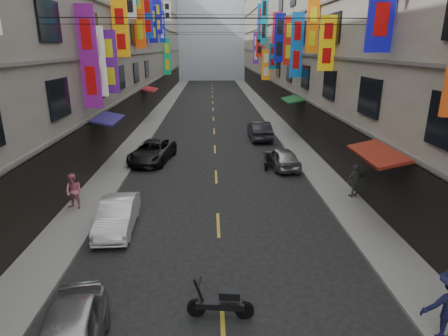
{
  "coord_description": "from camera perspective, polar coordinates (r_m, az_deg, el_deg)",
  "views": [
    {
      "loc": [
        -0.25,
        4.1,
        6.95
      ],
      "look_at": [
        0.05,
        12.55,
        4.22
      ],
      "focal_mm": 30.0,
      "sensor_mm": 36.0,
      "label": 1
    }
  ],
  "objects": [
    {
      "name": "lane_markings",
      "position": [
        35.58,
        -1.57,
        6.66
      ],
      "size": [
        0.12,
        80.2,
        0.01
      ],
      "color": "gold",
      "rests_on": "ground"
    },
    {
      "name": "haze_block",
      "position": [
        87.99,
        -1.96,
        20.55
      ],
      "size": [
        18.0,
        8.0,
        22.0
      ],
      "primitive_type": "cube",
      "color": "silver",
      "rests_on": "ground"
    },
    {
      "name": "scooter_far_right",
      "position": [
        22.76,
        6.78,
        1.18
      ],
      "size": [
        0.76,
        1.75,
        1.14
      ],
      "rotation": [
        0.0,
        0.0,
        2.83
      ],
      "color": "black",
      "rests_on": "ground"
    },
    {
      "name": "street_awnings",
      "position": [
        22.27,
        -4.61,
        7.64
      ],
      "size": [
        13.99,
        35.2,
        0.41
      ],
      "color": "#124323",
      "rests_on": "ground"
    },
    {
      "name": "sidewalk_left",
      "position": [
        38.94,
        -10.55,
        7.43
      ],
      "size": [
        2.0,
        90.0,
        0.12
      ],
      "primitive_type": "cube",
      "color": "slate",
      "rests_on": "ground"
    },
    {
      "name": "scooter_crossing",
      "position": [
        10.62,
        -0.39,
        -19.89
      ],
      "size": [
        1.8,
        0.53,
        1.14
      ],
      "rotation": [
        0.0,
        0.0,
        1.46
      ],
      "color": "black",
      "rests_on": "ground"
    },
    {
      "name": "pedestrian_rfar",
      "position": [
        18.79,
        19.36,
        -1.85
      ],
      "size": [
        1.08,
        0.85,
        1.61
      ],
      "primitive_type": "imported",
      "rotation": [
        0.0,
        0.0,
        3.52
      ],
      "color": "#59585B",
      "rests_on": "sidewalk_right"
    },
    {
      "name": "shop_signage",
      "position": [
        30.99,
        -2.06,
        21.74
      ],
      "size": [
        14.0,
        55.0,
        12.02
      ],
      "color": "#0F20B3",
      "rests_on": "ground"
    },
    {
      "name": "car_right_mid",
      "position": [
        22.78,
        8.84,
        1.56
      ],
      "size": [
        1.9,
        3.79,
        1.24
      ],
      "primitive_type": "imported",
      "rotation": [
        0.0,
        0.0,
        3.27
      ],
      "color": "#A5A5A9",
      "rests_on": "ground"
    },
    {
      "name": "building_row_left",
      "position": [
        39.75,
        -20.53,
        20.53
      ],
      "size": [
        10.14,
        90.0,
        19.0
      ],
      "color": "gray",
      "rests_on": "ground"
    },
    {
      "name": "car_right_far",
      "position": [
        29.76,
        5.43,
        5.74
      ],
      "size": [
        1.59,
        4.36,
        1.43
      ],
      "primitive_type": "imported",
      "rotation": [
        0.0,
        0.0,
        3.16
      ],
      "color": "#27262E",
      "rests_on": "ground"
    },
    {
      "name": "car_left_mid",
      "position": [
        15.52,
        -15.92,
        -6.93
      ],
      "size": [
        1.45,
        3.75,
        1.22
      ],
      "primitive_type": "imported",
      "rotation": [
        0.0,
        0.0,
        0.04
      ],
      "color": "white",
      "rests_on": "ground"
    },
    {
      "name": "sidewalk_right",
      "position": [
        39.02,
        7.31,
        7.61
      ],
      "size": [
        2.0,
        90.0,
        0.12
      ],
      "primitive_type": "cube",
      "color": "slate",
      "rests_on": "ground"
    },
    {
      "name": "car_left_far",
      "position": [
        24.2,
        -10.86,
        2.51
      ],
      "size": [
        2.9,
        4.97,
        1.3
      ],
      "primitive_type": "imported",
      "rotation": [
        0.0,
        0.0,
        -0.17
      ],
      "color": "black",
      "rests_on": "ground"
    },
    {
      "name": "building_row_right",
      "position": [
        39.9,
        17.01,
        20.84
      ],
      "size": [
        10.14,
        90.0,
        19.0
      ],
      "color": "#AFA693",
      "rests_on": "ground"
    },
    {
      "name": "overhead_cables",
      "position": [
        25.96,
        -1.56,
        22.0
      ],
      "size": [
        14.0,
        38.04,
        1.24
      ],
      "color": "black",
      "rests_on": "ground"
    },
    {
      "name": "pedestrian_lfar",
      "position": [
        17.72,
        -21.91,
        -3.34
      ],
      "size": [
        0.89,
        0.73,
        1.6
      ],
      "primitive_type": "imported",
      "rotation": [
        0.0,
        0.0,
        -0.28
      ],
      "color": "pink",
      "rests_on": "sidewalk_left"
    }
  ]
}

